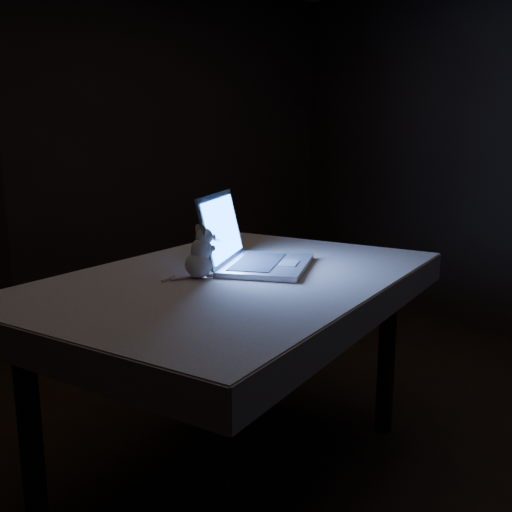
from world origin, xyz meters
TOP-DOWN VIEW (x-y plane):
  - floor at (0.00, 0.00)m, footprint 5.00×5.00m
  - back_wall at (0.00, 2.50)m, footprint 4.50×0.04m
  - table at (-0.20, -0.07)m, footprint 1.84×1.56m
  - tablecloth at (-0.23, -0.05)m, footprint 2.03×1.87m
  - laptop at (-0.04, -0.05)m, footprint 0.59×0.59m
  - plush_mouse at (-0.35, -0.04)m, footprint 0.20×0.20m

SIDE VIEW (x-z plane):
  - floor at x=0.00m, z-range 0.00..0.00m
  - table at x=-0.20m, z-range 0.00..0.84m
  - tablecloth at x=-0.23m, z-range 0.73..0.85m
  - plush_mouse at x=-0.35m, z-range 0.85..1.05m
  - laptop at x=-0.04m, z-range 0.85..1.15m
  - back_wall at x=0.00m, z-range 0.00..2.60m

